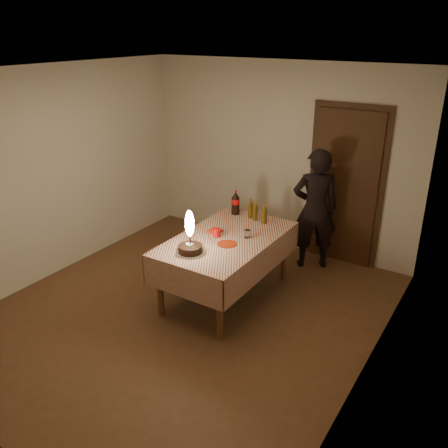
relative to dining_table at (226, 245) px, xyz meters
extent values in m
cube|color=brown|center=(-0.21, -0.56, -0.67)|extent=(4.00, 4.50, 0.01)
cube|color=beige|center=(-0.21, 1.69, 0.63)|extent=(4.00, 0.04, 2.60)
cube|color=beige|center=(-2.21, -0.56, 0.63)|extent=(0.04, 4.50, 2.60)
cube|color=beige|center=(1.79, -0.56, 0.63)|extent=(0.04, 4.50, 2.60)
cube|color=silver|center=(-0.21, -0.56, 1.93)|extent=(4.00, 4.50, 0.04)
cube|color=#472814|center=(0.79, 1.66, 0.36)|extent=(0.85, 0.05, 2.05)
sphere|color=#B28C33|center=(0.47, 1.61, 0.33)|extent=(0.06, 0.06, 0.06)
cube|color=brown|center=(0.00, 0.00, 0.07)|extent=(0.90, 1.60, 0.04)
cylinder|color=brown|center=(-0.39, -0.74, -0.31)|extent=(0.07, 0.07, 0.72)
cylinder|color=brown|center=(0.39, -0.74, -0.31)|extent=(0.07, 0.07, 0.72)
cylinder|color=brown|center=(-0.39, 0.74, -0.31)|extent=(0.07, 0.07, 0.72)
cylinder|color=brown|center=(0.39, 0.74, -0.31)|extent=(0.07, 0.07, 0.72)
cube|color=beige|center=(0.00, 0.00, 0.10)|extent=(1.02, 1.72, 0.01)
cube|color=beige|center=(0.00, -0.85, -0.08)|extent=(1.02, 0.01, 0.34)
cube|color=beige|center=(0.00, 0.85, -0.08)|extent=(1.02, 0.01, 0.34)
cube|color=beige|center=(-0.50, 0.00, -0.08)|extent=(0.01, 1.72, 0.34)
cube|color=beige|center=(0.50, 0.00, -0.08)|extent=(0.01, 1.72, 0.34)
cylinder|color=white|center=(-0.11, -0.53, 0.11)|extent=(0.32, 0.32, 0.01)
cylinder|color=black|center=(-0.11, -0.53, 0.15)|extent=(0.25, 0.25, 0.08)
cylinder|color=white|center=(-0.13, -0.52, 0.19)|extent=(0.07, 0.07, 0.00)
sphere|color=red|center=(-0.08, -0.54, 0.20)|extent=(0.02, 0.02, 0.02)
cube|color=#19721E|center=(-0.06, -0.55, 0.19)|extent=(0.02, 0.01, 0.00)
cube|color=#19721E|center=(-0.09, -0.56, 0.19)|extent=(0.01, 0.02, 0.00)
cylinder|color=#262628|center=(-0.11, -0.53, 0.25)|extent=(0.01, 0.01, 0.12)
ellipsoid|color=#FFF2BF|center=(-0.11, -0.53, 0.44)|extent=(0.09, 0.09, 0.29)
sphere|color=white|center=(-0.11, -0.53, 0.33)|extent=(0.04, 0.04, 0.04)
cylinder|color=#B1290C|center=(0.11, -0.15, 0.11)|extent=(0.22, 0.22, 0.01)
cylinder|color=red|center=(-0.10, -0.04, 0.15)|extent=(0.08, 0.08, 0.10)
cylinder|color=white|center=(0.20, 0.13, 0.15)|extent=(0.07, 0.07, 0.09)
cube|color=red|center=(-0.20, 0.06, 0.11)|extent=(0.15, 0.15, 0.02)
cylinder|color=black|center=(-0.29, 0.68, 0.21)|extent=(0.10, 0.10, 0.22)
cylinder|color=red|center=(-0.29, 0.68, 0.27)|extent=(0.10, 0.10, 0.07)
cone|color=black|center=(-0.29, 0.68, 0.36)|extent=(0.10, 0.10, 0.08)
cylinder|color=red|center=(-0.29, 0.68, 0.41)|extent=(0.03, 0.03, 0.02)
cylinder|color=#533B0E|center=(-0.07, 0.67, 0.19)|extent=(0.06, 0.06, 0.18)
cone|color=#533B0E|center=(-0.07, 0.67, 0.31)|extent=(0.06, 0.06, 0.06)
cylinder|color=olive|center=(-0.07, 0.67, 0.35)|extent=(0.02, 0.02, 0.02)
cylinder|color=#533B0E|center=(0.16, 0.60, 0.19)|extent=(0.06, 0.06, 0.18)
cone|color=#533B0E|center=(0.16, 0.60, 0.31)|extent=(0.06, 0.06, 0.06)
cylinder|color=olive|center=(0.16, 0.60, 0.35)|extent=(0.02, 0.02, 0.02)
cylinder|color=#533B0E|center=(0.02, 0.63, 0.19)|extent=(0.06, 0.06, 0.18)
cone|color=#533B0E|center=(0.02, 0.63, 0.31)|extent=(0.06, 0.06, 0.06)
cylinder|color=olive|center=(0.02, 0.63, 0.35)|extent=(0.02, 0.02, 0.02)
imported|color=black|center=(0.54, 1.29, 0.14)|extent=(0.70, 0.64, 1.61)
cube|color=black|center=(0.47, 1.40, 0.71)|extent=(0.16, 0.15, 0.10)
cylinder|color=black|center=(0.43, 1.46, 0.71)|extent=(0.11, 0.11, 0.08)
camera|label=1|loc=(2.62, -4.16, 2.33)|focal=38.00mm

